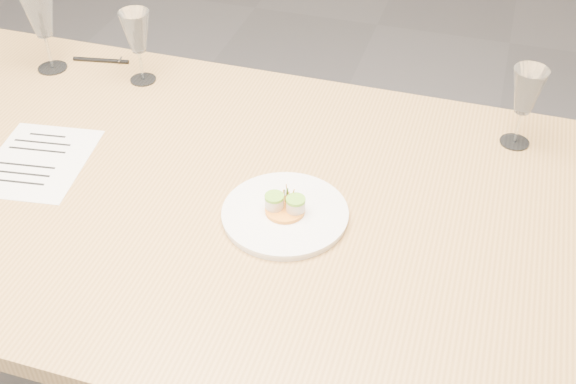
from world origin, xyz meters
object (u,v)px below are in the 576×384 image
(recipe_sheet, at_px, (38,161))
(wine_glass_3, at_px, (526,93))
(ballpoint_pen, at_px, (101,60))
(dinner_plate, at_px, (285,213))
(dining_table, at_px, (182,208))
(wine_glass_2, at_px, (136,33))
(wine_glass_1, at_px, (40,15))

(recipe_sheet, relative_size, wine_glass_3, 1.55)
(ballpoint_pen, bearing_deg, dinner_plate, -44.56)
(dining_table, height_order, wine_glass_2, wine_glass_2)
(ballpoint_pen, height_order, wine_glass_3, wine_glass_3)
(recipe_sheet, xyz_separation_m, ballpoint_pen, (-0.08, 0.43, 0.00))
(recipe_sheet, relative_size, wine_glass_1, 1.36)
(recipe_sheet, bearing_deg, dining_table, -4.87)
(wine_glass_3, bearing_deg, dining_table, -151.45)
(dining_table, height_order, ballpoint_pen, ballpoint_pen)
(dining_table, relative_size, wine_glass_2, 12.75)
(dinner_plate, distance_m, wine_glass_3, 0.59)
(wine_glass_1, distance_m, wine_glass_2, 0.25)
(dinner_plate, xyz_separation_m, wine_glass_2, (-0.50, 0.40, 0.12))
(ballpoint_pen, distance_m, wine_glass_2, 0.20)
(dinner_plate, bearing_deg, recipe_sheet, 178.44)
(dinner_plate, bearing_deg, wine_glass_1, 153.38)
(wine_glass_1, height_order, wine_glass_2, wine_glass_1)
(wine_glass_3, bearing_deg, ballpoint_pen, 177.18)
(dinner_plate, height_order, recipe_sheet, dinner_plate)
(dining_table, bearing_deg, recipe_sheet, -176.79)
(dinner_plate, height_order, wine_glass_2, wine_glass_2)
(wine_glass_1, bearing_deg, dinner_plate, -26.62)
(dinner_plate, height_order, wine_glass_1, wine_glass_1)
(ballpoint_pen, distance_m, wine_glass_3, 1.08)
(dinner_plate, bearing_deg, ballpoint_pen, 145.46)
(recipe_sheet, distance_m, wine_glass_2, 0.41)
(recipe_sheet, height_order, ballpoint_pen, ballpoint_pen)
(dining_table, bearing_deg, ballpoint_pen, 134.48)
(ballpoint_pen, bearing_deg, wine_glass_3, -12.84)
(dinner_plate, bearing_deg, wine_glass_3, 43.29)
(dining_table, relative_size, wine_glass_3, 12.69)
(dinner_plate, xyz_separation_m, ballpoint_pen, (-0.65, 0.45, -0.01))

